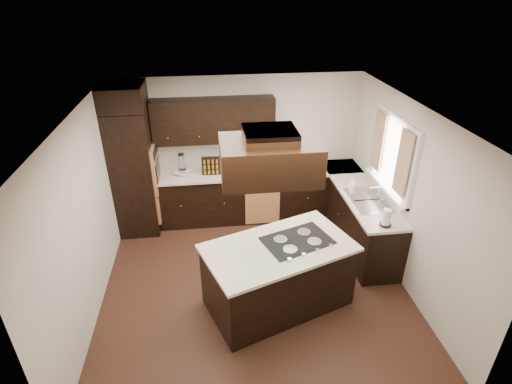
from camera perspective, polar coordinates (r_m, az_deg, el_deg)
floor at (r=5.91m, az=-0.23°, el=-12.79°), size 4.20×4.20×0.02m
ceiling at (r=4.66m, az=-0.29°, el=11.24°), size 4.20×4.20×0.02m
wall_back at (r=7.06m, az=-2.37°, el=6.45°), size 4.20×0.02×2.50m
wall_front at (r=3.54m, az=4.18°, el=-19.70°), size 4.20×0.02×2.50m
wall_left at (r=5.38m, az=-23.22°, el=-3.49°), size 0.02×4.20×2.50m
wall_right at (r=5.79m, az=20.96°, el=-0.73°), size 0.02×4.20×2.50m
oven_column at (r=6.86m, az=-16.98°, el=2.75°), size 0.65×0.75×2.12m
wall_oven_face at (r=6.78m, az=-14.14°, el=3.40°), size 0.05×0.62×0.78m
base_cabinets_back at (r=7.13m, az=-1.74°, el=-0.51°), size 2.93×0.60×0.88m
base_cabinets_right at (r=6.75m, az=14.15°, el=-3.24°), size 0.60×2.40×0.88m
countertop_back at (r=6.91m, az=-1.78°, el=2.77°), size 2.93×0.63×0.04m
countertop_right at (r=6.53m, az=14.49°, el=0.20°), size 0.63×2.40×0.04m
upper_cabinets at (r=6.68m, az=-6.06°, el=10.13°), size 2.00×0.34×0.72m
dishwasher_front at (r=6.93m, az=0.92°, el=-1.85°), size 0.60×0.05×0.72m
window_frame at (r=6.04m, az=19.01°, el=5.08°), size 0.06×1.32×1.12m
window_pane at (r=6.05m, az=19.25°, el=5.08°), size 0.00×1.20×1.00m
curtain_left at (r=5.65m, az=20.27°, el=3.83°), size 0.02×0.34×0.90m
curtain_right at (r=6.35m, az=17.05°, el=6.99°), size 0.02×0.34×0.90m
sink_rim at (r=6.24m, az=15.75°, el=-1.11°), size 0.52×0.84×0.01m
island at (r=5.32m, az=3.16°, el=-11.97°), size 2.00×1.52×0.88m
island_top at (r=5.04m, az=3.29°, el=-7.98°), size 2.09×1.60×0.04m
cooktop at (r=5.14m, az=5.92°, el=-6.90°), size 0.98×0.81×0.01m
range_hood at (r=4.28m, az=1.95°, el=4.65°), size 1.05×0.72×0.42m
hood_duct at (r=4.18m, az=2.01°, el=8.10°), size 0.55×0.50×0.13m
blender_base at (r=6.88m, az=-10.43°, el=2.84°), size 0.15×0.15×0.10m
blender_pitcher at (r=6.81m, az=-10.56°, el=4.21°), size 0.13×0.13×0.26m
spice_rack at (r=6.79m, az=-6.19°, el=3.75°), size 0.37×0.11×0.31m
mixing_bowl at (r=6.89m, az=-10.42°, el=2.70°), size 0.34×0.34×0.06m
soap_bottle at (r=6.54m, az=13.57°, el=1.42°), size 0.10×0.10×0.17m
paper_towel at (r=5.63m, az=18.14°, el=-3.52°), size 0.13×0.13×0.24m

